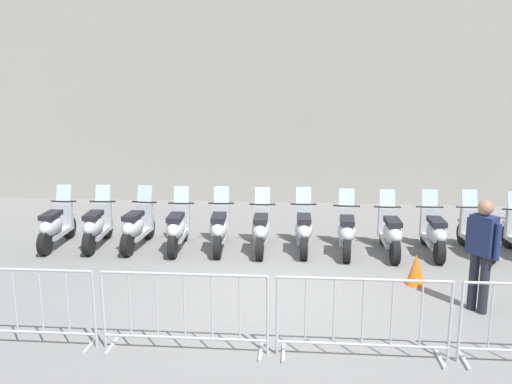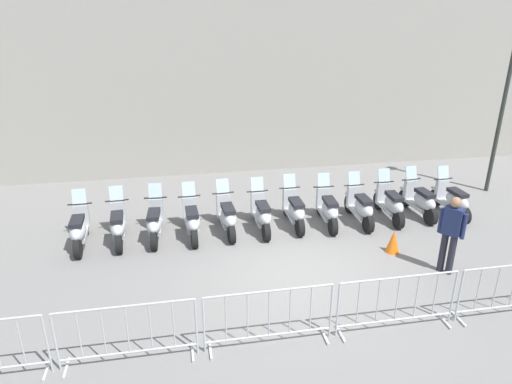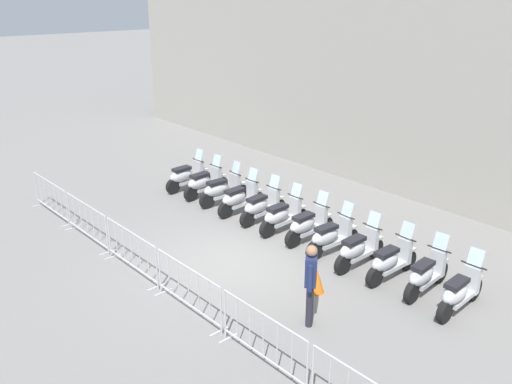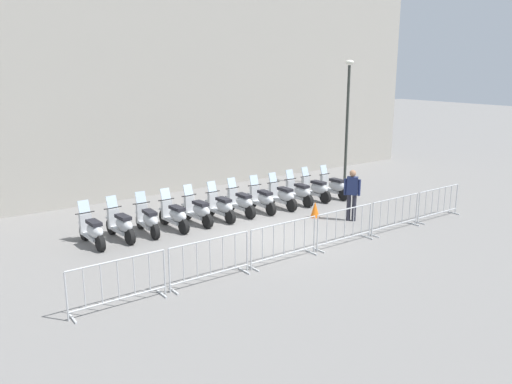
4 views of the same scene
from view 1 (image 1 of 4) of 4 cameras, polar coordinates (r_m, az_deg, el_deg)
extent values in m
plane|color=slate|center=(8.78, 2.42, -11.03)|extent=(120.00, 120.00, 0.00)
cylinder|color=black|center=(12.48, -19.78, -3.64)|extent=(0.23, 0.50, 0.48)
cylinder|color=black|center=(11.39, -22.10, -5.26)|extent=(0.23, 0.50, 0.48)
cube|color=#B7BABC|center=(11.92, -20.90, -4.23)|extent=(0.45, 0.91, 0.10)
ellipsoid|color=#B7BABC|center=(11.61, -21.52, -3.45)|extent=(0.52, 0.90, 0.40)
cube|color=black|center=(11.59, -21.54, -2.36)|extent=(0.40, 0.64, 0.10)
cube|color=#B7BABC|center=(12.24, -20.20, -2.46)|extent=(0.36, 0.21, 0.60)
cylinder|color=black|center=(12.16, -20.31, -0.95)|extent=(0.56, 0.15, 0.04)
cube|color=silver|center=(12.17, -20.28, -0.08)|extent=(0.34, 0.20, 0.35)
cube|color=#B7BABC|center=(12.41, -19.86, -2.43)|extent=(0.26, 0.35, 0.06)
cylinder|color=black|center=(12.21, -16.00, -3.73)|extent=(0.25, 0.50, 0.48)
cylinder|color=black|center=(11.07, -17.82, -5.42)|extent=(0.25, 0.50, 0.48)
cube|color=#B7BABC|center=(11.63, -16.88, -4.34)|extent=(0.47, 0.91, 0.10)
ellipsoid|color=#B7BABC|center=(11.31, -17.37, -3.56)|extent=(0.54, 0.90, 0.40)
cube|color=black|center=(11.28, -17.39, -2.44)|extent=(0.41, 0.65, 0.10)
cube|color=#B7BABC|center=(11.96, -16.34, -2.53)|extent=(0.36, 0.21, 0.60)
cylinder|color=black|center=(11.88, -16.43, -0.99)|extent=(0.55, 0.16, 0.04)
cube|color=silver|center=(11.89, -16.41, -0.09)|extent=(0.34, 0.21, 0.35)
cube|color=#B7BABC|center=(12.14, -16.08, -2.50)|extent=(0.27, 0.36, 0.06)
cylinder|color=black|center=(11.92, -11.68, -3.88)|extent=(0.19, 0.49, 0.48)
cylinder|color=black|center=(10.81, -13.89, -5.60)|extent=(0.19, 0.49, 0.48)
cube|color=#B7BABC|center=(11.35, -12.74, -4.51)|extent=(0.37, 0.89, 0.10)
ellipsoid|color=#B7BABC|center=(11.04, -13.31, -3.70)|extent=(0.45, 0.87, 0.40)
cube|color=black|center=(11.01, -13.30, -2.56)|extent=(0.34, 0.63, 0.10)
cube|color=#B7BABC|center=(11.67, -12.05, -2.65)|extent=(0.35, 0.17, 0.60)
cylinder|color=black|center=(11.60, -12.12, -1.07)|extent=(0.56, 0.09, 0.04)
cube|color=silver|center=(11.61, -12.08, -0.15)|extent=(0.33, 0.17, 0.35)
cube|color=#B7BABC|center=(11.85, -11.74, -2.62)|extent=(0.23, 0.34, 0.06)
cylinder|color=black|center=(11.68, -7.93, -4.07)|extent=(0.24, 0.50, 0.48)
cylinder|color=black|center=(10.51, -9.11, -5.90)|extent=(0.24, 0.50, 0.48)
cube|color=#B7BABC|center=(11.08, -8.49, -4.74)|extent=(0.45, 0.91, 0.10)
ellipsoid|color=#B7BABC|center=(10.75, -8.80, -3.93)|extent=(0.52, 0.90, 0.40)
cube|color=black|center=(10.72, -8.81, -2.76)|extent=(0.40, 0.64, 0.10)
cube|color=#B7BABC|center=(11.42, -8.13, -2.83)|extent=(0.36, 0.21, 0.60)
cylinder|color=black|center=(11.34, -8.18, -1.22)|extent=(0.56, 0.15, 0.04)
cube|color=silver|center=(11.35, -8.16, -0.27)|extent=(0.34, 0.20, 0.35)
cube|color=#B7BABC|center=(11.61, -7.96, -2.79)|extent=(0.26, 0.35, 0.06)
cylinder|color=black|center=(11.58, -3.70, -4.11)|extent=(0.25, 0.50, 0.48)
cylinder|color=black|center=(10.40, -4.25, -5.97)|extent=(0.25, 0.50, 0.48)
cube|color=#B7BABC|center=(10.98, -3.96, -4.79)|extent=(0.47, 0.91, 0.10)
ellipsoid|color=#B7BABC|center=(10.65, -4.11, -3.98)|extent=(0.54, 0.90, 0.40)
cube|color=black|center=(10.62, -4.11, -2.79)|extent=(0.41, 0.65, 0.10)
cube|color=#B7BABC|center=(11.32, -3.80, -2.86)|extent=(0.36, 0.21, 0.60)
cylinder|color=black|center=(11.25, -3.82, -1.23)|extent=(0.55, 0.16, 0.04)
cube|color=silver|center=(11.25, -3.81, -0.28)|extent=(0.34, 0.21, 0.35)
cube|color=#B7BABC|center=(11.51, -3.72, -2.82)|extent=(0.27, 0.36, 0.06)
cylinder|color=black|center=(11.46, 0.74, -4.26)|extent=(0.23, 0.50, 0.48)
cylinder|color=black|center=(10.28, 0.41, -6.16)|extent=(0.23, 0.50, 0.48)
cube|color=#B7BABC|center=(10.86, 0.58, -4.96)|extent=(0.44, 0.90, 0.10)
ellipsoid|color=#B7BABC|center=(10.52, 0.51, -4.14)|extent=(0.51, 0.89, 0.40)
cube|color=black|center=(10.49, 0.52, -2.94)|extent=(0.39, 0.64, 0.10)
cube|color=#B7BABC|center=(11.20, 0.70, -3.00)|extent=(0.36, 0.20, 0.60)
cylinder|color=black|center=(11.12, 0.70, -1.35)|extent=(0.56, 0.14, 0.04)
cube|color=silver|center=(11.13, 0.72, -0.39)|extent=(0.34, 0.20, 0.35)
cube|color=#B7BABC|center=(11.39, 0.75, -2.96)|extent=(0.26, 0.35, 0.06)
cylinder|color=black|center=(11.52, 5.14, -4.22)|extent=(0.22, 0.50, 0.48)
cylinder|color=black|center=(10.34, 5.27, -6.11)|extent=(0.22, 0.50, 0.48)
cube|color=#B7BABC|center=(10.92, 5.20, -4.91)|extent=(0.43, 0.90, 0.10)
ellipsoid|color=#B7BABC|center=(10.58, 5.26, -4.10)|extent=(0.50, 0.89, 0.40)
cube|color=black|center=(10.55, 5.28, -2.90)|extent=(0.38, 0.64, 0.10)
cube|color=#B7BABC|center=(11.26, 5.19, -2.96)|extent=(0.36, 0.20, 0.60)
cylinder|color=black|center=(11.18, 5.22, -1.33)|extent=(0.56, 0.13, 0.04)
cube|color=silver|center=(11.19, 5.23, -0.37)|extent=(0.34, 0.19, 0.35)
cube|color=#B7BABC|center=(11.45, 5.17, -2.92)|extent=(0.25, 0.35, 0.06)
cylinder|color=black|center=(11.49, 9.74, -4.40)|extent=(0.19, 0.49, 0.48)
cylinder|color=black|center=(10.30, 9.90, -6.30)|extent=(0.19, 0.49, 0.48)
cube|color=#B7BABC|center=(10.88, 9.82, -5.10)|extent=(0.37, 0.89, 0.10)
ellipsoid|color=#B7BABC|center=(10.54, 9.91, -4.28)|extent=(0.45, 0.87, 0.40)
cube|color=black|center=(10.52, 9.94, -3.08)|extent=(0.34, 0.63, 0.10)
cube|color=#B7BABC|center=(11.22, 9.81, -3.14)|extent=(0.35, 0.17, 0.60)
cylinder|color=black|center=(11.14, 9.87, -1.50)|extent=(0.56, 0.09, 0.04)
cube|color=silver|center=(11.15, 9.90, -0.54)|extent=(0.33, 0.17, 0.35)
cube|color=#B7BABC|center=(11.41, 9.78, -3.10)|extent=(0.23, 0.34, 0.06)
cylinder|color=black|center=(11.56, 13.86, -4.47)|extent=(0.22, 0.50, 0.48)
cylinder|color=black|center=(10.40, 14.97, -6.36)|extent=(0.22, 0.50, 0.48)
cube|color=#B7BABC|center=(10.97, 14.39, -5.16)|extent=(0.42, 0.90, 0.10)
ellipsoid|color=#B7BABC|center=(10.64, 14.72, -4.36)|extent=(0.50, 0.89, 0.40)
cube|color=black|center=(10.61, 14.75, -3.17)|extent=(0.38, 0.64, 0.10)
cube|color=#B7BABC|center=(11.31, 14.09, -3.22)|extent=(0.36, 0.20, 0.60)
cylinder|color=black|center=(11.23, 14.17, -1.59)|extent=(0.56, 0.13, 0.04)
cube|color=silver|center=(11.24, 14.17, -0.64)|extent=(0.34, 0.19, 0.35)
cube|color=#B7BABC|center=(11.49, 13.92, -3.17)|extent=(0.25, 0.35, 0.06)
cylinder|color=black|center=(11.81, 18.08, -4.37)|extent=(0.21, 0.49, 0.48)
cylinder|color=black|center=(10.66, 19.44, -6.19)|extent=(0.21, 0.49, 0.48)
cube|color=#B7BABC|center=(11.22, 18.74, -5.04)|extent=(0.40, 0.90, 0.10)
ellipsoid|color=#B7BABC|center=(10.90, 19.14, -4.25)|extent=(0.48, 0.88, 0.40)
cube|color=black|center=(10.87, 19.18, -3.09)|extent=(0.36, 0.63, 0.10)
cube|color=#B7BABC|center=(11.56, 18.36, -3.14)|extent=(0.36, 0.19, 0.60)
cylinder|color=black|center=(11.48, 18.47, -1.55)|extent=(0.56, 0.11, 0.04)
cube|color=silver|center=(11.49, 18.47, -0.62)|extent=(0.34, 0.18, 0.35)
cube|color=#B7BABC|center=(11.74, 18.16, -3.10)|extent=(0.24, 0.35, 0.06)
cylinder|color=black|center=(12.08, 21.79, -4.28)|extent=(0.25, 0.50, 0.48)
cylinder|color=black|center=(10.98, 24.08, -6.03)|extent=(0.25, 0.50, 0.48)
cube|color=#B7BABC|center=(11.52, 22.89, -4.92)|extent=(0.47, 0.91, 0.10)
ellipsoid|color=#B7BABC|center=(11.21, 23.52, -4.15)|extent=(0.55, 0.90, 0.40)
cube|color=black|center=(11.18, 23.55, -3.02)|extent=(0.41, 0.65, 0.10)
cube|color=#B7BABC|center=(11.84, 22.22, -3.08)|extent=(0.36, 0.22, 0.60)
cylinder|color=black|center=(11.76, 22.34, -1.52)|extent=(0.55, 0.17, 0.04)
cube|color=silver|center=(11.77, 22.32, -0.62)|extent=(0.34, 0.21, 0.35)
cube|color=#B7BABC|center=(12.01, 21.88, -3.04)|extent=(0.27, 0.36, 0.06)
cylinder|color=black|center=(12.26, 25.94, -4.41)|extent=(0.24, 0.50, 0.48)
cube|color=#B7BABC|center=(12.19, 26.05, -3.18)|extent=(0.26, 0.35, 0.06)
cube|color=#B2B5B7|center=(7.48, -17.65, -15.71)|extent=(0.11, 0.44, 0.04)
cylinder|color=#B2B5B7|center=(7.23, -17.27, -12.22)|extent=(0.04, 0.04, 1.05)
cylinder|color=#B2B5B7|center=(7.50, -25.17, -7.66)|extent=(2.11, 0.39, 0.04)
cylinder|color=#B2B5B7|center=(7.81, -24.60, -13.71)|extent=(2.11, 0.39, 0.04)
cylinder|color=#B2B5B7|center=(7.64, -24.88, -10.75)|extent=(0.02, 0.02, 0.87)
cylinder|color=#B2B5B7|center=(7.48, -22.46, -11.03)|extent=(0.02, 0.02, 0.87)
cylinder|color=#B2B5B7|center=(7.33, -19.94, -11.31)|extent=(0.02, 0.02, 0.87)
cube|color=#B2B5B7|center=(7.38, -15.48, -15.96)|extent=(0.11, 0.44, 0.04)
cube|color=#B2B5B7|center=(6.99, 0.53, -17.14)|extent=(0.11, 0.44, 0.04)
cylinder|color=#B2B5B7|center=(7.19, -16.36, -12.31)|extent=(0.04, 0.04, 1.05)
cylinder|color=#B2B5B7|center=(6.76, 1.28, -13.41)|extent=(0.04, 0.04, 1.05)
cylinder|color=#B2B5B7|center=(6.69, -7.96, -8.90)|extent=(2.11, 0.39, 0.04)
cylinder|color=#B2B5B7|center=(7.05, -7.75, -15.54)|extent=(2.11, 0.39, 0.04)
cylinder|color=#B2B5B7|center=(7.04, -13.64, -11.89)|extent=(0.02, 0.02, 0.87)
cylinder|color=#B2B5B7|center=(6.94, -10.79, -12.11)|extent=(0.02, 0.02, 0.87)
cylinder|color=#B2B5B7|center=(6.86, -7.85, -12.31)|extent=(0.02, 0.02, 0.87)
cylinder|color=#B2B5B7|center=(6.79, -4.86, -12.48)|extent=(0.02, 0.02, 0.87)
cylinder|color=#B2B5B7|center=(6.75, -1.81, -12.61)|extent=(0.02, 0.02, 0.87)
cube|color=#B2B5B7|center=(6.98, 3.02, -17.20)|extent=(0.11, 0.44, 0.04)
cube|color=#B2B5B7|center=(7.22, 19.51, -16.89)|extent=(0.11, 0.44, 0.04)
cylinder|color=#B2B5B7|center=(6.75, 2.32, -13.43)|extent=(0.04, 0.04, 1.05)
cylinder|color=#B2B5B7|center=(7.02, 20.49, -13.21)|extent=(0.04, 0.04, 1.05)
cylinder|color=#B2B5B7|center=(6.60, 11.77, -9.35)|extent=(2.11, 0.39, 0.04)
cylinder|color=#B2B5B7|center=(6.96, 11.46, -16.06)|extent=(2.11, 0.39, 0.04)
cylinder|color=#B2B5B7|center=(6.71, 5.44, -12.79)|extent=(0.02, 0.02, 0.87)
cylinder|color=#B2B5B7|center=(6.73, 8.54, -12.81)|extent=(0.02, 0.02, 0.87)
cylinder|color=#B2B5B7|center=(6.77, 11.62, -12.79)|extent=(0.02, 0.02, 0.87)
cylinder|color=#B2B5B7|center=(6.82, 14.65, -12.74)|extent=(0.02, 0.02, 0.87)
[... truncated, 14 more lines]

